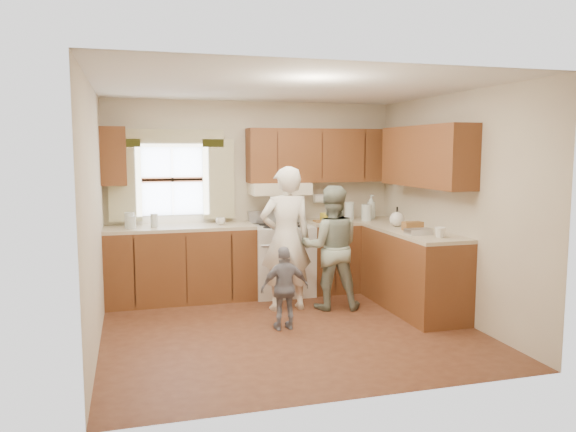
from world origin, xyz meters
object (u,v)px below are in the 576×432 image
object	(u,v)px
woman_right	(331,247)
child	(285,288)
stove	(281,259)
woman_left	(286,239)

from	to	relation	value
woman_right	child	size ratio (longest dim) A/B	1.66
child	woman_right	bearing A→B (deg)	-141.09
stove	woman_right	size ratio (longest dim) A/B	0.73
woman_right	child	world-z (taller)	woman_right
stove	woman_right	xyz separation A→B (m)	(0.39, -0.81, 0.26)
stove	woman_left	bearing A→B (deg)	-100.71
woman_right	child	bearing A→B (deg)	53.95
stove	woman_right	world-z (taller)	woman_right
woman_right	woman_left	bearing A→B (deg)	3.58
woman_right	stove	bearing A→B (deg)	-50.13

